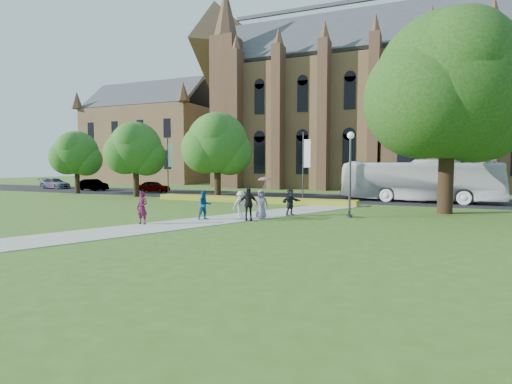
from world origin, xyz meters
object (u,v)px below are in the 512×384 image
at_px(tour_coach, 419,181).
at_px(pedestrian_0, 142,208).
at_px(car_2, 55,183).
at_px(streetlamp, 350,164).
at_px(large_tree, 449,86).
at_px(car_1, 93,185).
at_px(car_0, 154,186).

relative_size(tour_coach, pedestrian_0, 7.41).
xyz_separation_m(car_2, pedestrian_0, (31.63, -21.33, 0.22)).
relative_size(streetlamp, tour_coach, 0.40).
relative_size(large_tree, car_1, 3.10).
bearing_deg(car_1, car_0, -75.63).
distance_m(streetlamp, car_1, 36.01).
relative_size(large_tree, car_0, 3.43).
bearing_deg(car_2, car_1, -93.75).
height_order(car_0, car_2, car_2).
height_order(car_1, pedestrian_0, pedestrian_0).
bearing_deg(large_tree, car_0, 163.51).
distance_m(car_0, car_2, 16.53).
bearing_deg(car_2, tour_coach, -87.35).
xyz_separation_m(streetlamp, tour_coach, (3.80, 12.50, -1.46)).
bearing_deg(streetlamp, car_0, 151.55).
height_order(car_0, car_1, car_1).
height_order(streetlamp, tour_coach, streetlamp).
height_order(car_0, pedestrian_0, pedestrian_0).
relative_size(car_1, car_2, 0.90).
xyz_separation_m(large_tree, pedestrian_0, (-15.31, -11.87, -7.44)).
distance_m(large_tree, tour_coach, 10.47).
distance_m(car_0, pedestrian_0, 25.77).
bearing_deg(pedestrian_0, tour_coach, 54.84).
height_order(streetlamp, car_1, streetlamp).
distance_m(large_tree, car_2, 48.49).
xyz_separation_m(car_0, car_2, (-16.52, 0.46, 0.03)).
height_order(large_tree, car_2, large_tree).
height_order(large_tree, tour_coach, large_tree).
relative_size(streetlamp, car_0, 1.36).
bearing_deg(streetlamp, large_tree, 39.29).
bearing_deg(car_1, streetlamp, -101.07).
height_order(tour_coach, car_1, tour_coach).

